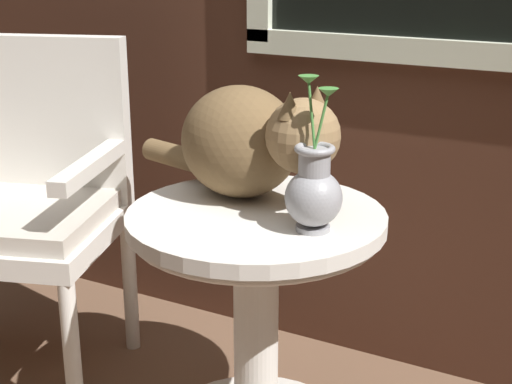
# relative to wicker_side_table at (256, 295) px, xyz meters

# --- Properties ---
(wicker_side_table) EXTENTS (0.62, 0.62, 0.63)m
(wicker_side_table) POSITION_rel_wicker_side_table_xyz_m (0.00, 0.00, 0.00)
(wicker_side_table) COLOR silver
(wicker_side_table) RESTS_ON ground_plane
(wicker_chair) EXTENTS (0.67, 0.64, 0.98)m
(wicker_chair) POSITION_rel_wicker_side_table_xyz_m (-0.76, 0.01, 0.14)
(wicker_chair) COLOR silver
(wicker_chair) RESTS_ON ground_plane
(cat) EXTENTS (0.63, 0.34, 0.29)m
(cat) POSITION_rel_wicker_side_table_xyz_m (-0.07, 0.09, 0.36)
(cat) COLOR brown
(cat) RESTS_ON wicker_side_table
(pewter_vase_with_ivy) EXTENTS (0.13, 0.13, 0.34)m
(pewter_vase_with_ivy) POSITION_rel_wicker_side_table_xyz_m (0.17, -0.04, 0.31)
(pewter_vase_with_ivy) COLOR #99999E
(pewter_vase_with_ivy) RESTS_ON wicker_side_table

